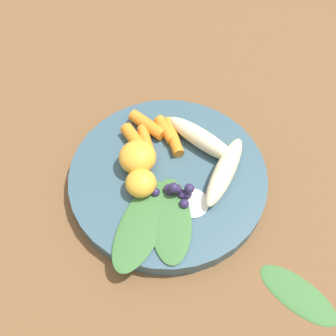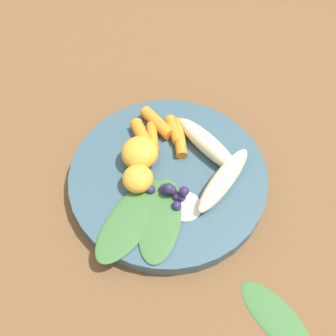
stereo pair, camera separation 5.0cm
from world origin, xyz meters
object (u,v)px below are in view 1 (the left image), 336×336
object	(u,v)px
banana_peeled_right	(225,171)
kale_leaf_stray	(298,294)
bowl	(168,177)
banana_peeled_left	(202,139)
orange_segment_near	(141,183)

from	to	relation	value
banana_peeled_right	kale_leaf_stray	size ratio (longest dim) A/B	1.17
banana_peeled_right	kale_leaf_stray	xyz separation A→B (m)	(0.15, 0.07, -0.03)
bowl	banana_peeled_left	bearing A→B (deg)	131.48
bowl	banana_peeled_right	bearing A→B (deg)	81.70
bowl	banana_peeled_right	world-z (taller)	banana_peeled_right
bowl	kale_leaf_stray	distance (m)	0.22
orange_segment_near	kale_leaf_stray	size ratio (longest dim) A/B	0.40
orange_segment_near	kale_leaf_stray	world-z (taller)	orange_segment_near
banana_peeled_left	orange_segment_near	world-z (taller)	orange_segment_near
banana_peeled_left	orange_segment_near	xyz separation A→B (m)	(0.07, -0.09, 0.00)
bowl	banana_peeled_right	size ratio (longest dim) A/B	2.30
orange_segment_near	banana_peeled_right	bearing A→B (deg)	97.30
banana_peeled_right	kale_leaf_stray	bearing A→B (deg)	-127.10
banana_peeled_left	kale_leaf_stray	distance (m)	0.23
banana_peeled_left	kale_leaf_stray	world-z (taller)	banana_peeled_left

